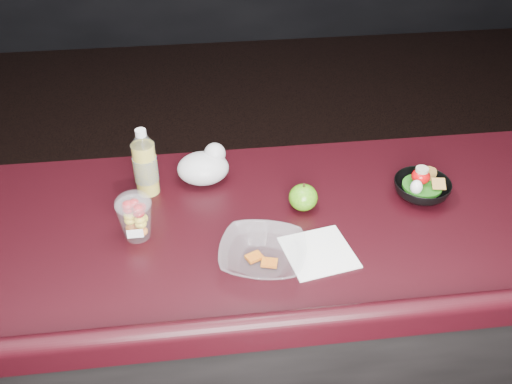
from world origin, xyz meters
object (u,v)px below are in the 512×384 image
fruit_cup (135,215)px  takeout_bowl (263,255)px  snack_bowl (421,187)px  lemonade_bottle (145,167)px  green_apple (303,197)px

fruit_cup → takeout_bowl: bearing=-24.3°
snack_bowl → lemonade_bottle: bearing=171.4°
green_apple → takeout_bowl: green_apple is taller
lemonade_bottle → fruit_cup: lemonade_bottle is taller
fruit_cup → green_apple: size_ratio=1.61×
green_apple → takeout_bowl: (-0.13, -0.19, -0.01)m
lemonade_bottle → snack_bowl: (0.74, -0.11, -0.05)m
lemonade_bottle → green_apple: 0.43m
green_apple → takeout_bowl: bearing=-124.6°
fruit_cup → takeout_bowl: size_ratio=0.51×
lemonade_bottle → fruit_cup: (-0.02, -0.19, -0.02)m
green_apple → snack_bowl: snack_bowl is taller
fruit_cup → lemonade_bottle: bearing=83.3°
lemonade_bottle → green_apple: size_ratio=2.47×
green_apple → takeout_bowl: 0.24m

